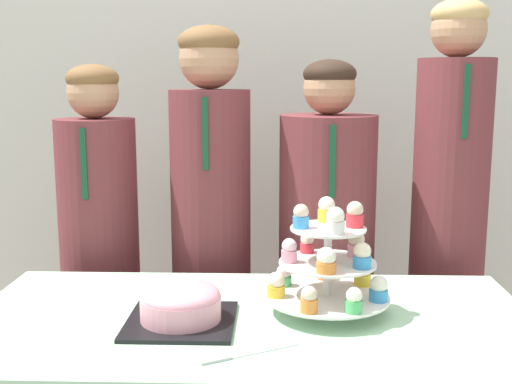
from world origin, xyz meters
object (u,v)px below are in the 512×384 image
Objects in this scene: student_0 at (101,281)px; student_3 at (447,252)px; cupcake_stand at (329,263)px; student_1 at (211,261)px; round_cake at (181,304)px; student_2 at (326,286)px; cake_knife at (233,357)px.

student_0 is 0.88× the size of student_3.
student_1 is (-0.35, 0.54, -0.15)m from cupcake_stand.
student_3 is (0.79, 0.62, -0.04)m from round_cake.
student_2 is (0.04, 0.54, -0.24)m from cupcake_stand.
student_1 is at bearing 180.00° from student_3.
student_1 is 0.39m from student_2.
round_cake is 0.73m from student_0.
student_0 is at bearing -180.00° from student_2.
student_3 is (0.78, -0.00, 0.04)m from student_1.
student_1 is at bearing 70.85° from cake_knife.
student_1 is 0.95× the size of student_3.
cupcake_stand is at bearing -128.63° from student_3.
student_3 is at bearing -0.00° from student_1.
cake_knife is 0.81m from student_1.
round_cake is 0.17× the size of student_1.
student_2 is at bearing 86.25° from cupcake_stand.
student_3 is at bearing 51.37° from cupcake_stand.
student_3 is at bearing -0.00° from student_2.
student_0 is (-0.50, 0.80, -0.10)m from cake_knife.
round_cake is 1.22× the size of cake_knife.
student_2 is (0.25, 0.80, -0.11)m from cake_knife.
round_cake is 0.37m from cupcake_stand.
student_3 reaches higher than cupcake_stand.
cake_knife is at bearing -58.00° from student_0.
cake_knife is 0.85m from student_2.
round_cake is at bearing -141.77° from student_3.
student_0 is 0.76m from student_2.
student_2 reaches higher than cake_knife.
round_cake is 0.16× the size of student_3.
student_0 is 1.16m from student_3.
student_2 is (0.38, 0.00, -0.08)m from student_1.
student_1 reaches higher than cake_knife.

